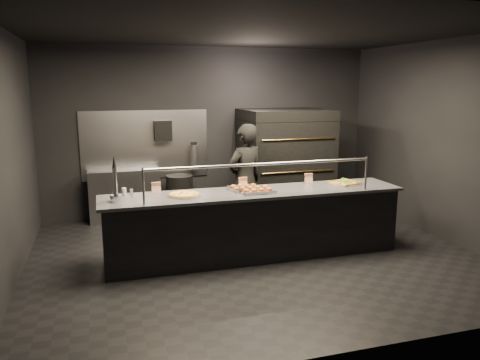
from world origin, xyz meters
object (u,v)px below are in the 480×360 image
Objects in this scene: service_counter at (255,224)px; towel_dispenser at (163,131)px; slider_tray_a at (245,188)px; round_pizza at (184,195)px; worker at (245,180)px; square_pizza at (345,183)px; slider_tray_b at (256,190)px; trash_bin at (180,197)px; fire_extinguisher at (194,157)px; beer_tap at (115,189)px; pizza_oven at (285,162)px; prep_shelf at (125,195)px.

towel_dispenser is (-0.90, 2.39, 1.09)m from service_counter.
towel_dispenser reaches higher than slider_tray_a.
round_pizza is (-0.06, -2.37, -0.61)m from towel_dispenser.
round_pizza is 1.47m from worker.
slider_tray_b is at bearing -174.96° from square_pizza.
trash_bin is (-0.57, 2.02, -0.56)m from slider_tray_a.
round_pizza is 0.96m from slider_tray_b.
square_pizza is 0.60× the size of trash_bin.
slider_tray_a is 0.20m from slider_tray_b.
fire_extinguisher is 2.28m from slider_tray_a.
beer_tap is at bearing -117.54° from trash_bin.
beer_tap is 0.73× the size of trash_bin.
slider_tray_b is at bearing 59.71° from worker.
fire_extinguisher is (-0.35, 2.40, 0.60)m from service_counter.
beer_tap reaches higher than service_counter.
fire_extinguisher is 2.85m from beer_tap.
fire_extinguisher is 2.91m from square_pizza.
trash_bin is at bearing 172.18° from pizza_oven.
fire_extinguisher is 0.65× the size of trash_bin.
worker is (0.17, 0.97, 0.41)m from service_counter.
towel_dispenser reaches higher than slider_tray_b.
prep_shelf is 3.43× the size of towel_dispenser.
worker is (-1.23, 0.89, -0.06)m from square_pizza.
beer_tap is at bearing 6.09° from worker.
service_counter is 8.72× the size of square_pizza.
slider_tray_b is 0.65× the size of trash_bin.
slider_tray_a is at bearing 7.55° from round_pizza.
fire_extinguisher reaches higher than trash_bin.
slider_tray_a is 1.04× the size of square_pizza.
worker reaches higher than beer_tap.
square_pizza is at bearing -83.73° from pizza_oven.
trash_bin is (-0.67, 2.20, -0.56)m from slider_tray_b.
prep_shelf is at bearing -58.34° from worker.
slider_tray_b is at bearing -3.88° from round_pizza.
trash_bin is (0.23, -0.23, -1.16)m from towel_dispenser.
beer_tap is 1.27× the size of round_pizza.
worker is at bearing 72.32° from slider_tray_a.
round_pizza is at bearing -74.40° from prep_shelf.
round_pizza is 0.58× the size of trash_bin.
square_pizza is (1.40, 0.12, -0.01)m from slider_tray_b.
fire_extinguisher is at bearing 162.11° from pizza_oven.
slider_tray_b is at bearing -73.08° from trash_bin.
trash_bin is at bearing 105.73° from slider_tray_a.
pizza_oven is at bearing 57.73° from service_counter.
pizza_oven reaches higher than slider_tray_a.
towel_dispenser is 0.20× the size of worker.
slider_tray_b reaches higher than slider_tray_a.
service_counter is 1.07m from round_pizza.
slider_tray_a is at bearing -74.27° from trash_bin.
trash_bin is at bearing 134.91° from square_pizza.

